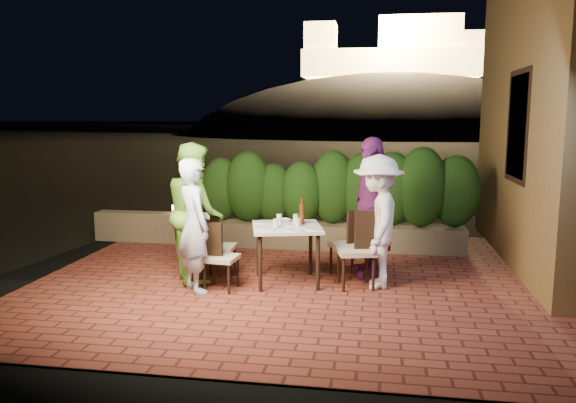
% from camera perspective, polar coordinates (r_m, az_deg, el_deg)
% --- Properties ---
extents(ground, '(400.00, 400.00, 0.00)m').
position_cam_1_polar(ground, '(7.08, 1.33, -9.08)').
color(ground, black).
rests_on(ground, ground).
extents(terrace_floor, '(7.00, 6.00, 0.15)m').
position_cam_1_polar(terrace_floor, '(7.57, 1.86, -8.33)').
color(terrace_floor, brown).
rests_on(terrace_floor, ground).
extents(building_wall, '(1.60, 5.00, 5.00)m').
position_cam_1_polar(building_wall, '(9.09, 26.81, 10.03)').
color(building_wall, olive).
rests_on(building_wall, ground).
extents(window_pane, '(0.08, 1.00, 1.40)m').
position_cam_1_polar(window_pane, '(8.40, 22.48, 7.07)').
color(window_pane, black).
rests_on(window_pane, building_wall).
extents(window_frame, '(0.06, 1.15, 1.55)m').
position_cam_1_polar(window_frame, '(8.40, 22.41, 7.07)').
color(window_frame, black).
rests_on(window_frame, building_wall).
extents(planter, '(4.20, 0.55, 0.40)m').
position_cam_1_polar(planter, '(9.22, 4.55, -3.49)').
color(planter, brown).
rests_on(planter, ground).
extents(hedge, '(4.00, 0.70, 1.10)m').
position_cam_1_polar(hedge, '(9.09, 4.61, 1.13)').
color(hedge, '#193B10').
rests_on(hedge, planter).
extents(parapet, '(2.20, 0.30, 0.50)m').
position_cam_1_polar(parapet, '(9.91, -13.02, -2.54)').
color(parapet, brown).
rests_on(parapet, ground).
extents(hill, '(52.00, 40.00, 22.00)m').
position_cam_1_polar(hill, '(66.97, 10.17, 3.31)').
color(hill, black).
rests_on(hill, ground).
extents(fortress, '(26.00, 8.00, 8.00)m').
position_cam_1_polar(fortress, '(67.21, 10.51, 15.71)').
color(fortress, '#FFCC7A').
rests_on(fortress, hill).
extents(dining_table, '(1.05, 1.05, 0.75)m').
position_cam_1_polar(dining_table, '(7.26, -0.13, -5.39)').
color(dining_table, white).
rests_on(dining_table, ground).
extents(plate_nw, '(0.24, 0.24, 0.01)m').
position_cam_1_polar(plate_nw, '(6.97, -2.12, -2.78)').
color(plate_nw, white).
rests_on(plate_nw, dining_table).
extents(plate_sw, '(0.23, 0.23, 0.01)m').
position_cam_1_polar(plate_sw, '(7.39, -2.68, -2.13)').
color(plate_sw, white).
rests_on(plate_sw, dining_table).
extents(plate_ne, '(0.24, 0.24, 0.01)m').
position_cam_1_polar(plate_ne, '(6.99, 2.58, -2.76)').
color(plate_ne, white).
rests_on(plate_ne, dining_table).
extents(plate_se, '(0.22, 0.22, 0.01)m').
position_cam_1_polar(plate_se, '(7.42, 1.58, -2.08)').
color(plate_se, white).
rests_on(plate_se, dining_table).
extents(plate_centre, '(0.21, 0.21, 0.01)m').
position_cam_1_polar(plate_centre, '(7.21, -0.13, -2.39)').
color(plate_centre, white).
rests_on(plate_centre, dining_table).
extents(plate_front, '(0.22, 0.22, 0.01)m').
position_cam_1_polar(plate_front, '(6.88, 0.81, -2.93)').
color(plate_front, white).
rests_on(plate_front, dining_table).
extents(glass_nw, '(0.07, 0.07, 0.11)m').
position_cam_1_polar(glass_nw, '(7.05, -1.24, -2.24)').
color(glass_nw, silver).
rests_on(glass_nw, dining_table).
extents(glass_sw, '(0.07, 0.07, 0.12)m').
position_cam_1_polar(glass_sw, '(7.34, -0.90, -1.75)').
color(glass_sw, silver).
rests_on(glass_sw, dining_table).
extents(glass_ne, '(0.07, 0.07, 0.12)m').
position_cam_1_polar(glass_ne, '(7.12, 0.99, -2.10)').
color(glass_ne, silver).
rests_on(glass_ne, dining_table).
extents(glass_se, '(0.07, 0.07, 0.12)m').
position_cam_1_polar(glass_se, '(7.35, 0.79, -1.75)').
color(glass_se, silver).
rests_on(glass_se, dining_table).
extents(beer_bottle, '(0.07, 0.07, 0.35)m').
position_cam_1_polar(beer_bottle, '(7.25, 1.43, -0.98)').
color(beer_bottle, '#4C240C').
rests_on(beer_bottle, dining_table).
extents(bowl, '(0.23, 0.23, 0.04)m').
position_cam_1_polar(bowl, '(7.45, -0.43, -1.92)').
color(bowl, white).
rests_on(bowl, dining_table).
extents(chair_left_front, '(0.43, 0.43, 0.84)m').
position_cam_1_polar(chair_left_front, '(7.02, -6.82, -5.56)').
color(chair_left_front, black).
rests_on(chair_left_front, ground).
extents(chair_left_back, '(0.42, 0.42, 0.89)m').
position_cam_1_polar(chair_left_back, '(7.48, -7.02, -4.48)').
color(chair_left_back, black).
rests_on(chair_left_back, ground).
extents(chair_right_front, '(0.55, 0.55, 0.98)m').
position_cam_1_polar(chair_right_front, '(7.10, 6.93, -4.83)').
color(chair_right_front, black).
rests_on(chair_right_front, ground).
extents(chair_right_back, '(0.57, 0.57, 0.89)m').
position_cam_1_polar(chair_right_back, '(7.57, 6.16, -4.30)').
color(chair_right_back, black).
rests_on(chair_right_back, ground).
extents(diner_blue, '(0.68, 0.71, 1.64)m').
position_cam_1_polar(diner_blue, '(6.92, -9.51, -2.42)').
color(diner_blue, '#C3E2FB').
rests_on(diner_blue, ground).
extents(diner_green, '(1.03, 1.10, 1.81)m').
position_cam_1_polar(diner_green, '(7.42, -9.44, -1.03)').
color(diner_green, '#7DD141').
rests_on(diner_green, ground).
extents(diner_white, '(0.63, 1.08, 1.67)m').
position_cam_1_polar(diner_white, '(7.10, 9.10, -2.01)').
color(diner_white, white).
rests_on(diner_white, ground).
extents(diner_purple, '(0.79, 1.19, 1.87)m').
position_cam_1_polar(diner_purple, '(7.57, 8.44, -0.57)').
color(diner_purple, '#7C2979').
rests_on(diner_purple, ground).
extents(parapet_lamp, '(0.10, 0.10, 0.14)m').
position_cam_1_polar(parapet_lamp, '(9.74, -11.43, -0.77)').
color(parapet_lamp, orange).
rests_on(parapet_lamp, parapet).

